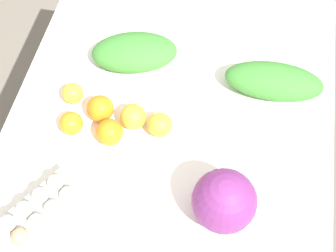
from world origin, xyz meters
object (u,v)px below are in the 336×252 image
(orange_2, at_px, (133,116))
(orange_5, at_px, (73,93))
(orange_4, at_px, (71,123))
(orange_3, at_px, (160,125))
(greens_bunch_scallion, at_px, (274,81))
(greens_bunch_kale, at_px, (135,52))
(cabbage_purple, at_px, (224,201))
(egg_carton, at_px, (41,213))
(orange_0, at_px, (100,109))
(orange_1, at_px, (109,132))

(orange_2, height_order, orange_5, orange_2)
(orange_4, relative_size, orange_5, 1.06)
(orange_3, distance_m, orange_4, 0.26)
(greens_bunch_scallion, relative_size, orange_2, 3.84)
(greens_bunch_kale, relative_size, orange_4, 3.90)
(cabbage_purple, bearing_deg, orange_4, -110.59)
(cabbage_purple, relative_size, greens_bunch_scallion, 0.56)
(orange_2, bearing_deg, orange_3, 79.70)
(egg_carton, bearing_deg, orange_2, -173.72)
(cabbage_purple, bearing_deg, orange_3, -135.91)
(orange_0, bearing_deg, greens_bunch_kale, 167.31)
(egg_carton, distance_m, orange_4, 0.28)
(greens_bunch_scallion, height_order, orange_4, greens_bunch_scallion)
(egg_carton, height_order, orange_0, egg_carton)
(orange_0, relative_size, orange_4, 1.15)
(orange_3, distance_m, orange_5, 0.29)
(greens_bunch_scallion, bearing_deg, orange_1, -59.11)
(greens_bunch_kale, height_order, greens_bunch_scallion, greens_bunch_scallion)
(orange_1, height_order, orange_4, orange_1)
(greens_bunch_scallion, height_order, orange_1, greens_bunch_scallion)
(orange_2, bearing_deg, greens_bunch_kale, -167.62)
(greens_bunch_kale, bearing_deg, orange_4, -22.84)
(orange_0, distance_m, orange_3, 0.19)
(greens_bunch_scallion, distance_m, orange_3, 0.38)
(greens_bunch_scallion, bearing_deg, orange_4, -65.56)
(cabbage_purple, relative_size, orange_4, 2.40)
(orange_3, bearing_deg, orange_5, -102.30)
(egg_carton, xyz_separation_m, orange_5, (-0.39, -0.04, -0.01))
(cabbage_purple, distance_m, orange_3, 0.31)
(orange_3, relative_size, orange_4, 1.06)
(orange_3, bearing_deg, egg_carton, -37.22)
(egg_carton, bearing_deg, orange_1, -170.05)
(greens_bunch_scallion, xyz_separation_m, orange_5, (0.15, -0.60, -0.02))
(egg_carton, distance_m, orange_5, 0.39)
(cabbage_purple, xyz_separation_m, orange_1, (-0.17, -0.35, -0.04))
(greens_bunch_kale, xyz_separation_m, orange_0, (0.23, -0.05, -0.01))
(orange_2, xyz_separation_m, orange_3, (0.02, 0.08, -0.00))
(orange_0, bearing_deg, orange_5, -112.78)
(cabbage_purple, distance_m, greens_bunch_scallion, 0.45)
(orange_3, height_order, orange_4, orange_3)
(greens_bunch_kale, height_order, orange_3, greens_bunch_kale)
(egg_carton, bearing_deg, orange_0, -158.23)
(orange_1, xyz_separation_m, orange_5, (-0.12, -0.15, -0.01))
(cabbage_purple, height_order, orange_0, cabbage_purple)
(cabbage_purple, height_order, egg_carton, cabbage_purple)
(orange_1, relative_size, orange_5, 1.20)
(cabbage_purple, xyz_separation_m, greens_bunch_kale, (-0.47, -0.35, -0.04))
(greens_bunch_kale, bearing_deg, orange_5, -39.19)
(greens_bunch_kale, bearing_deg, orange_3, 28.30)
(orange_2, xyz_separation_m, orange_4, (0.06, -0.17, -0.00))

